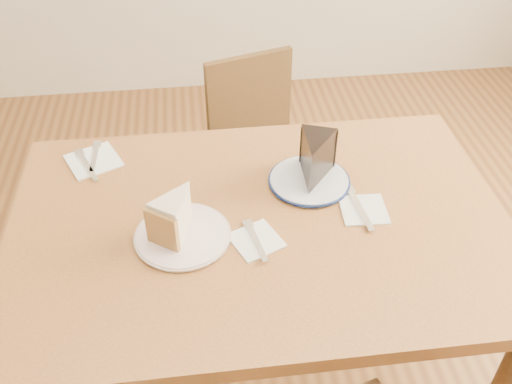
# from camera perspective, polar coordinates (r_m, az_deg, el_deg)

# --- Properties ---
(table) EXTENTS (1.20, 0.80, 0.75)m
(table) POSITION_cam_1_polar(r_m,az_deg,el_deg) (1.44, 0.40, -5.69)
(table) COLOR brown
(table) RESTS_ON ground
(chair_far) EXTENTS (0.48, 0.48, 0.78)m
(chair_far) POSITION_cam_1_polar(r_m,az_deg,el_deg) (2.11, 0.66, 3.73)
(chair_far) COLOR #311F0E
(chair_far) RESTS_ON ground
(plate_cream) EXTENTS (0.21, 0.21, 0.01)m
(plate_cream) POSITION_cam_1_polar(r_m,az_deg,el_deg) (1.33, -7.33, -4.35)
(plate_cream) COLOR white
(plate_cream) RESTS_ON table
(plate_navy) EXTENTS (0.20, 0.20, 0.01)m
(plate_navy) POSITION_cam_1_polar(r_m,az_deg,el_deg) (1.48, 5.33, 1.14)
(plate_navy) COLOR white
(plate_navy) RESTS_ON table
(carrot_cake) EXTENTS (0.13, 0.14, 0.09)m
(carrot_cake) POSITION_cam_1_polar(r_m,az_deg,el_deg) (1.31, -7.86, -2.24)
(carrot_cake) COLOR beige
(carrot_cake) RESTS_ON plate_cream
(chocolate_cake) EXTENTS (0.13, 0.15, 0.11)m
(chocolate_cake) POSITION_cam_1_polar(r_m,az_deg,el_deg) (1.44, 5.84, 3.01)
(chocolate_cake) COLOR black
(chocolate_cake) RESTS_ON plate_navy
(napkin_cream) EXTENTS (0.14, 0.14, 0.00)m
(napkin_cream) POSITION_cam_1_polar(r_m,az_deg,el_deg) (1.32, 0.00, -4.85)
(napkin_cream) COLOR white
(napkin_cream) RESTS_ON table
(napkin_navy) EXTENTS (0.12, 0.12, 0.00)m
(napkin_navy) POSITION_cam_1_polar(r_m,az_deg,el_deg) (1.42, 10.71, -1.74)
(napkin_navy) COLOR white
(napkin_navy) RESTS_ON table
(napkin_spare) EXTENTS (0.17, 0.17, 0.00)m
(napkin_spare) POSITION_cam_1_polar(r_m,az_deg,el_deg) (1.61, -15.93, 3.05)
(napkin_spare) COLOR white
(napkin_spare) RESTS_ON table
(fork_cream) EXTENTS (0.04, 0.14, 0.00)m
(fork_cream) POSITION_cam_1_polar(r_m,az_deg,el_deg) (1.31, -0.00, -4.90)
(fork_cream) COLOR silver
(fork_cream) RESTS_ON napkin_cream
(knife_navy) EXTENTS (0.03, 0.17, 0.00)m
(knife_navy) POSITION_cam_1_polar(r_m,az_deg,el_deg) (1.42, 10.29, -1.55)
(knife_navy) COLOR silver
(knife_navy) RESTS_ON napkin_navy
(fork_spare) EXTENTS (0.02, 0.14, 0.00)m
(fork_spare) POSITION_cam_1_polar(r_m,az_deg,el_deg) (1.62, -15.83, 3.43)
(fork_spare) COLOR silver
(fork_spare) RESTS_ON napkin_spare
(knife_spare) EXTENTS (0.08, 0.15, 0.00)m
(knife_spare) POSITION_cam_1_polar(r_m,az_deg,el_deg) (1.59, -16.55, 2.58)
(knife_spare) COLOR silver
(knife_spare) RESTS_ON napkin_spare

